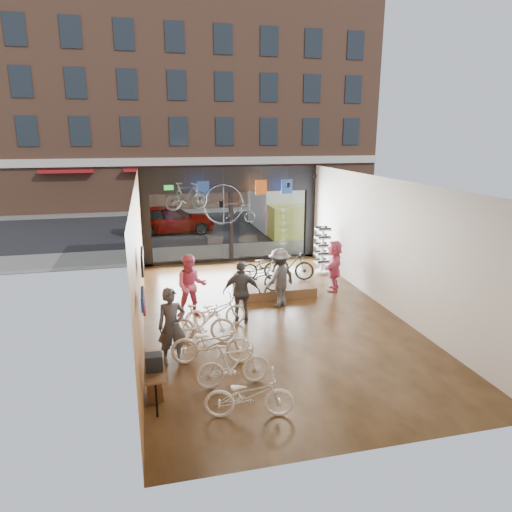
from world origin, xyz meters
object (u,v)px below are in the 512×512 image
object	(u,v)px
customer_3	(279,278)
sunglasses_rack	(322,250)
display_bike_left	(256,277)
display_bike_mid	(289,266)
floor_bike_2	(212,343)
floor_bike_4	(215,312)
customer_0	(172,326)
penny_farthing	(232,205)
box_truck	(279,209)
street_car	(171,219)
floor_bike_0	(249,395)
customer_5	(334,265)
customer_2	(242,292)
customer_1	(191,286)
display_bike_right	(265,265)
floor_bike_1	(233,365)
floor_bike_3	(202,323)
display_platform	(273,287)
hung_bike	(186,196)

from	to	relation	value
customer_3	sunglasses_rack	size ratio (longest dim) A/B	1.00
display_bike_left	display_bike_mid	world-z (taller)	display_bike_mid
floor_bike_2	display_bike_mid	bearing A→B (deg)	-24.21
floor_bike_4	customer_0	size ratio (longest dim) A/B	0.96
customer_3	penny_farthing	bearing A→B (deg)	-109.76
box_truck	display_bike_mid	bearing A→B (deg)	-104.24
street_car	floor_bike_0	bearing A→B (deg)	-178.44
sunglasses_rack	display_bike_left	bearing A→B (deg)	-127.34
floor_bike_2	floor_bike_4	distance (m)	2.00
floor_bike_4	customer_5	world-z (taller)	customer_5
customer_2	box_truck	bearing A→B (deg)	-96.82
display_bike_mid	customer_1	distance (m)	3.76
customer_1	sunglasses_rack	world-z (taller)	customer_1
display_bike_right	customer_0	bearing A→B (deg)	138.08
display_bike_left	customer_5	size ratio (longest dim) A/B	0.95
floor_bike_2	sunglasses_rack	world-z (taller)	sunglasses_rack
floor_bike_0	customer_3	size ratio (longest dim) A/B	0.92
floor_bike_1	floor_bike_3	size ratio (longest dim) A/B	0.96
floor_bike_1	customer_2	world-z (taller)	customer_2
floor_bike_0	display_platform	world-z (taller)	floor_bike_0
floor_bike_3	floor_bike_4	distance (m)	0.91
customer_3	customer_5	size ratio (longest dim) A/B	1.05
customer_2	customer_3	distance (m)	1.62
penny_farthing	floor_bike_2	bearing A→B (deg)	-104.14
customer_2	sunglasses_rack	bearing A→B (deg)	-120.76
floor_bike_0	customer_5	bearing A→B (deg)	-23.30
box_truck	display_bike_left	size ratio (longest dim) A/B	3.82
box_truck	sunglasses_rack	bearing A→B (deg)	-94.06
customer_5	floor_bike_4	bearing A→B (deg)	-34.67
display_bike_left	customer_2	bearing A→B (deg)	-175.83
box_truck	penny_farthing	world-z (taller)	penny_farthing
penny_farthing	customer_0	bearing A→B (deg)	-111.26
floor_bike_1	hung_bike	bearing A→B (deg)	-1.29
floor_bike_3	sunglasses_rack	distance (m)	6.96
street_car	display_bike_left	bearing A→B (deg)	-169.27
customer_2	customer_5	distance (m)	4.01
floor_bike_0	display_bike_left	bearing A→B (deg)	-3.60
box_truck	customer_2	xyz separation A→B (m)	(-4.36, -11.34, -0.33)
penny_farthing	hung_bike	xyz separation A→B (m)	(-1.68, -0.34, 0.43)
floor_bike_2	customer_0	distance (m)	0.98
display_bike_right	customer_0	world-z (taller)	customer_0
floor_bike_4	customer_0	distance (m)	2.14
display_platform	customer_1	xyz separation A→B (m)	(-2.81, -1.55, 0.75)
box_truck	hung_bike	bearing A→B (deg)	-128.37
floor_bike_2	display_bike_left	xyz separation A→B (m)	(1.93, 3.87, 0.23)
floor_bike_3	customer_0	world-z (taller)	customer_0
sunglasses_rack	box_truck	bearing A→B (deg)	103.63
display_platform	display_bike_left	bearing A→B (deg)	-142.07
customer_0	floor_bike_0	bearing A→B (deg)	-72.67
floor_bike_1	customer_3	distance (m)	4.67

